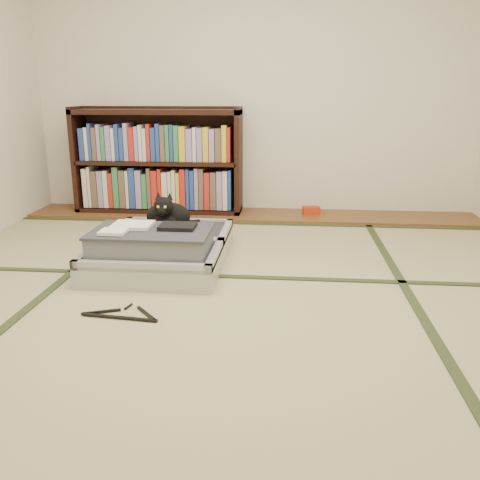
{
  "coord_description": "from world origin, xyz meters",
  "views": [
    {
      "loc": [
        0.32,
        -2.46,
        1.07
      ],
      "look_at": [
        0.05,
        0.35,
        0.25
      ],
      "focal_mm": 38.0,
      "sensor_mm": 36.0,
      "label": 1
    }
  ],
  "objects": [
    {
      "name": "floor",
      "position": [
        0.0,
        0.0,
        0.0
      ],
      "size": [
        4.5,
        4.5,
        0.0
      ],
      "primitive_type": "plane",
      "color": "tan",
      "rests_on": "ground"
    },
    {
      "name": "wood_strip",
      "position": [
        0.0,
        2.0,
        0.01
      ],
      "size": [
        4.0,
        0.5,
        0.02
      ],
      "primitive_type": "cube",
      "color": "brown",
      "rests_on": "ground"
    },
    {
      "name": "red_item",
      "position": [
        0.53,
        2.03,
        0.06
      ],
      "size": [
        0.16,
        0.11,
        0.07
      ],
      "primitive_type": "cube",
      "rotation": [
        0.0,
        0.0,
        0.15
      ],
      "color": "#B92E0E",
      "rests_on": "wood_strip"
    },
    {
      "name": "room_shell",
      "position": [
        0.0,
        0.0,
        1.46
      ],
      "size": [
        4.5,
        4.5,
        4.5
      ],
      "color": "white",
      "rests_on": "ground"
    },
    {
      "name": "tatami_borders",
      "position": [
        0.0,
        0.49,
        0.0
      ],
      "size": [
        4.0,
        4.5,
        0.01
      ],
      "color": "#2D381E",
      "rests_on": "ground"
    },
    {
      "name": "bookcase",
      "position": [
        -0.86,
        2.07,
        0.45
      ],
      "size": [
        1.51,
        0.34,
        0.97
      ],
      "color": "black",
      "rests_on": "wood_strip"
    },
    {
      "name": "suitcase",
      "position": [
        -0.48,
        0.59,
        0.11
      ],
      "size": [
        0.8,
        1.07,
        0.31
      ],
      "color": "#ADADB2",
      "rests_on": "floor"
    },
    {
      "name": "cat",
      "position": [
        -0.5,
        0.88,
        0.26
      ],
      "size": [
        0.36,
        0.36,
        0.29
      ],
      "color": "black",
      "rests_on": "suitcase"
    },
    {
      "name": "cable_coil",
      "position": [
        -0.32,
        0.91,
        0.16
      ],
      "size": [
        0.11,
        0.11,
        0.03
      ],
      "color": "white",
      "rests_on": "suitcase"
    },
    {
      "name": "hanger",
      "position": [
        -0.49,
        -0.21,
        0.01
      ],
      "size": [
        0.4,
        0.2,
        0.01
      ],
      "color": "black",
      "rests_on": "floor"
    }
  ]
}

